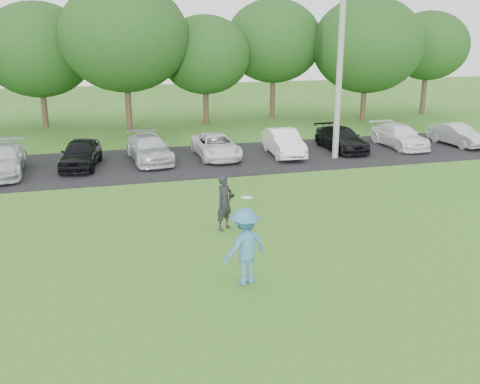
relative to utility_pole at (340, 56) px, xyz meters
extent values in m
plane|color=#376C1F|center=(-6.95, -11.79, -4.72)|extent=(100.00, 100.00, 0.00)
cube|color=black|center=(-6.95, 1.21, -4.70)|extent=(32.00, 6.50, 0.03)
cylinder|color=gray|center=(0.00, 0.00, 0.00)|extent=(0.28, 0.28, 9.44)
imported|color=teal|center=(-7.70, -11.50, -3.77)|extent=(1.41, 1.13, 1.91)
cylinder|color=white|center=(-7.68, -11.58, -2.52)|extent=(0.28, 0.27, 0.10)
imported|color=black|center=(-7.31, -7.83, -3.86)|extent=(0.75, 0.71, 1.73)
cube|color=black|center=(-7.13, -8.01, -3.60)|extent=(0.17, 0.16, 0.10)
imported|color=silver|center=(-14.83, 0.85, -4.07)|extent=(1.84, 4.32, 1.24)
imported|color=black|center=(-11.65, 1.27, -4.06)|extent=(2.07, 3.88, 1.26)
imported|color=silver|center=(-8.62, 1.60, -4.09)|extent=(2.06, 4.26, 1.20)
imported|color=white|center=(-5.46, 1.55, -4.15)|extent=(1.89, 3.95, 1.09)
imported|color=white|center=(-2.19, 1.17, -4.07)|extent=(1.54, 3.83, 1.24)
imported|color=black|center=(1.02, 1.52, -4.12)|extent=(1.68, 3.95, 1.13)
imported|color=white|center=(4.24, 1.38, -4.12)|extent=(1.73, 4.00, 1.14)
imported|color=#A7AAAF|center=(7.39, 0.94, -4.13)|extent=(1.62, 3.49, 1.11)
cylinder|color=#38281C|center=(-13.95, 12.61, -3.62)|extent=(0.36, 0.36, 2.20)
ellipsoid|color=#214C19|center=(-13.95, 12.61, -0.01)|extent=(6.68, 6.68, 5.68)
cylinder|color=#38281C|center=(-8.95, 9.81, -3.37)|extent=(0.36, 0.36, 2.70)
ellipsoid|color=#214C19|center=(-8.95, 9.81, 0.76)|extent=(7.42, 7.42, 6.31)
cylinder|color=#38281C|center=(-3.95, 11.21, -3.62)|extent=(0.36, 0.36, 2.20)
ellipsoid|color=#214C19|center=(-3.95, 11.21, -0.36)|extent=(5.76, 5.76, 4.90)
cylinder|color=#38281C|center=(1.05, 12.61, -3.37)|extent=(0.36, 0.36, 2.70)
ellipsoid|color=#214C19|center=(1.05, 12.61, 0.42)|extent=(6.50, 6.50, 5.53)
cylinder|color=#38281C|center=(6.55, 9.81, -3.62)|extent=(0.36, 0.36, 2.20)
ellipsoid|color=#214C19|center=(6.55, 9.81, 0.20)|extent=(7.24, 7.24, 6.15)
cylinder|color=#38281C|center=(12.05, 11.21, -3.37)|extent=(0.36, 0.36, 2.70)
ellipsoid|color=#214C19|center=(12.05, 11.21, 0.07)|extent=(5.58, 5.58, 4.74)
camera|label=1|loc=(-10.89, -22.82, 1.17)|focal=40.00mm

